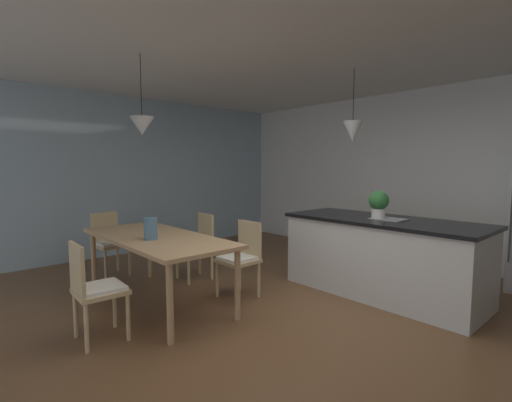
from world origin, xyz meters
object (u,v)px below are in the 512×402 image
Objects in this scene: chair_near_right at (94,287)px; vase_on_dining_table at (151,229)px; chair_window_end at (110,242)px; kitchen_island at (382,256)px; chair_far_left at (197,244)px; dining_table at (157,242)px; chair_far_right at (241,256)px; potted_plant_on_island at (379,203)px.

vase_on_dining_table reaches higher than chair_near_right.
kitchen_island is (2.91, 2.10, -0.01)m from chair_window_end.
vase_on_dining_table is (0.59, -0.95, 0.39)m from chair_far_left.
chair_far_left is at bearing 119.26° from chair_near_right.
dining_table is 0.96m from chair_far_right.
kitchen_island reaches higher than chair_far_right.
chair_window_end is (-0.94, -0.82, 0.00)m from chair_far_left.
vase_on_dining_table is (-1.31, -2.23, -0.22)m from potted_plant_on_island.
chair_far_right is 1.00× the size of chair_near_right.
chair_far_right and chair_near_right have the same top height.
chair_window_end is (-1.86, -0.82, 0.00)m from chair_far_right.
dining_table is 0.96m from chair_near_right.
chair_window_end is 3.82× the size of vase_on_dining_table.
potted_plant_on_island is 1.42× the size of vase_on_dining_table.
chair_window_end is at bearing 156.33° from chair_near_right.
potted_plant_on_island is (0.99, 1.28, 0.61)m from chair_far_right.
kitchen_island is at bearing 54.18° from dining_table.
chair_far_right is at bearing 89.96° from chair_near_right.
dining_table is 1.41m from chair_window_end.
kitchen_island is at bearing 58.28° from vase_on_dining_table.
chair_far_left is 1.00× the size of chair_near_right.
potted_plant_on_island reaches higher than kitchen_island.
chair_far_right is (0.46, 0.82, -0.21)m from dining_table.
chair_window_end is 1.00× the size of chair_near_right.
chair_far_right is at bearing -127.70° from potted_plant_on_island.
vase_on_dining_table is (-0.33, -0.95, 0.39)m from chair_far_right.
chair_near_right is 2.68× the size of potted_plant_on_island.
chair_near_right is at bearing -60.67° from dining_table.
vase_on_dining_table reaches higher than kitchen_island.
chair_far_left is 1.00× the size of chair_window_end.
vase_on_dining_table reaches higher than chair_far_left.
dining_table is 0.26m from vase_on_dining_table.
chair_near_right is 3.10m from kitchen_island.
potted_plant_on_island reaches higher than chair_far_left.
chair_window_end is 0.39× the size of kitchen_island.
kitchen_island is at bearing 35.85° from chair_window_end.
chair_near_right is at bearing -60.74° from chair_far_left.
potted_plant_on_island reaches higher than chair_window_end.
chair_far_right is at bearing 60.61° from dining_table.
chair_near_right is at bearing -23.67° from chair_window_end.
vase_on_dining_table reaches higher than chair_window_end.
chair_far_left is at bearing -147.00° from kitchen_island.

